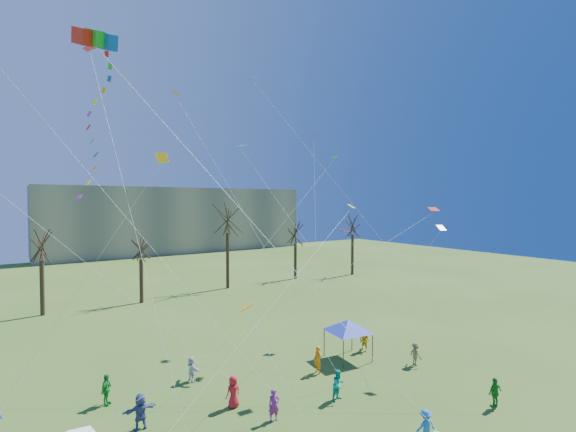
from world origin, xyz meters
TOP-DOWN VIEW (x-y plane):
  - distant_building at (22.00, 82.00)m, footprint 60.00×14.00m
  - bare_tree_row at (6.34, 36.39)m, footprint 71.15×8.19m
  - big_box_kite at (-6.82, 9.24)m, footprint 6.49×7.33m
  - canopy_tent_blue at (9.93, 9.76)m, footprint 3.90×3.90m
  - festival_crowd at (-1.22, 6.68)m, footprint 26.97×14.20m
  - small_kites_aloft at (1.96, 10.94)m, footprint 29.28×19.07m

SIDE VIEW (x-z plane):
  - festival_crowd at x=-1.22m, z-range -0.07..1.79m
  - canopy_tent_blue at x=9.93m, z-range 1.03..3.98m
  - bare_tree_row at x=6.34m, z-range 1.08..12.95m
  - distant_building at x=22.00m, z-range 0.00..15.00m
  - small_kites_aloft at x=1.96m, z-range -2.54..29.36m
  - big_box_kite at x=-6.82m, z-range 3.42..27.44m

